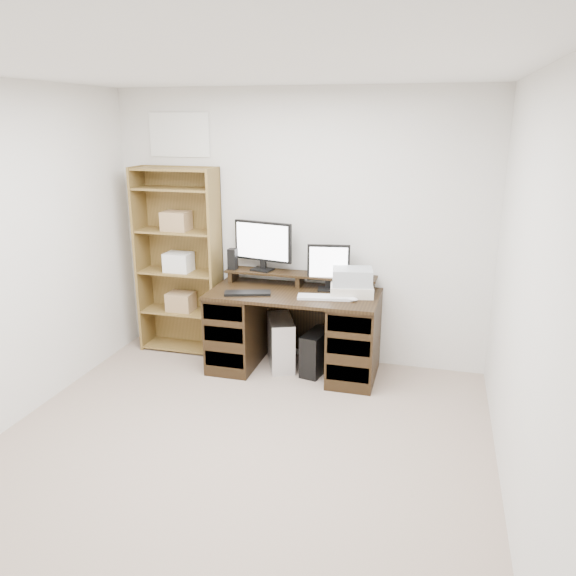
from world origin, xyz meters
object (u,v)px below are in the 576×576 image
at_px(tower_silver, 281,342).
at_px(tower_black, 316,352).
at_px(bookshelf, 180,260).
at_px(desk, 294,330).
at_px(monitor_wide, 263,243).
at_px(monitor_small, 328,265).
at_px(printer, 352,290).

relative_size(tower_silver, tower_black, 1.13).
bearing_deg(bookshelf, desk, -10.05).
relative_size(monitor_wide, monitor_small, 1.38).
bearing_deg(bookshelf, printer, -5.46).
bearing_deg(monitor_small, desk, -159.22).
bearing_deg(tower_silver, desk, -43.58).
bearing_deg(tower_black, monitor_small, 77.64).
distance_m(monitor_wide, monitor_small, 0.65).
relative_size(desk, bookshelf, 0.83).
distance_m(desk, monitor_small, 0.66).
bearing_deg(monitor_small, tower_silver, -175.23).
xyz_separation_m(printer, tower_black, (-0.30, -0.04, -0.60)).
bearing_deg(monitor_wide, tower_silver, -27.09).
bearing_deg(monitor_wide, monitor_small, 4.83).
bearing_deg(tower_black, bookshelf, -176.61).
height_order(printer, bookshelf, bookshelf).
height_order(monitor_small, tower_silver, monitor_small).
bearing_deg(printer, tower_black, 178.76).
distance_m(desk, bookshelf, 1.33).
height_order(desk, tower_black, desk).
relative_size(desk, printer, 4.08).
relative_size(monitor_wide, tower_black, 1.38).
xyz_separation_m(monitor_small, tower_silver, (-0.41, -0.10, -0.74)).
xyz_separation_m(monitor_small, bookshelf, (-1.47, 0.06, -0.06)).
bearing_deg(tower_silver, monitor_wide, 119.23).
relative_size(desk, monitor_wide, 2.63).
height_order(monitor_wide, tower_black, monitor_wide).
distance_m(tower_silver, tower_black, 0.35).
xyz_separation_m(desk, printer, (0.51, 0.05, 0.41)).
height_order(tower_silver, tower_black, tower_silver).
relative_size(desk, monitor_small, 3.65).
distance_m(monitor_wide, printer, 0.94).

